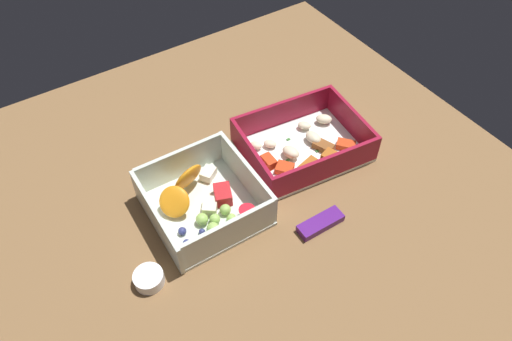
# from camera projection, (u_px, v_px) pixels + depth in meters

# --- Properties ---
(table_surface) EXTENTS (0.80, 0.80, 0.02)m
(table_surface) POSITION_uv_depth(u_px,v_px,m) (254.00, 190.00, 0.74)
(table_surface) COLOR brown
(table_surface) RESTS_ON ground
(pasta_container) EXTENTS (0.21, 0.17, 0.05)m
(pasta_container) POSITION_uv_depth(u_px,v_px,m) (304.00, 145.00, 0.76)
(pasta_container) COLOR white
(pasta_container) RESTS_ON table_surface
(fruit_bowl) EXTENTS (0.16, 0.16, 0.06)m
(fruit_bowl) POSITION_uv_depth(u_px,v_px,m) (203.00, 202.00, 0.68)
(fruit_bowl) COLOR silver
(fruit_bowl) RESTS_ON table_surface
(candy_bar) EXTENTS (0.07, 0.03, 0.01)m
(candy_bar) POSITION_uv_depth(u_px,v_px,m) (320.00, 223.00, 0.67)
(candy_bar) COLOR #51197A
(candy_bar) RESTS_ON table_surface
(paper_cup_liner) EXTENTS (0.04, 0.04, 0.02)m
(paper_cup_liner) POSITION_uv_depth(u_px,v_px,m) (149.00, 279.00, 0.61)
(paper_cup_liner) COLOR white
(paper_cup_liner) RESTS_ON table_surface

